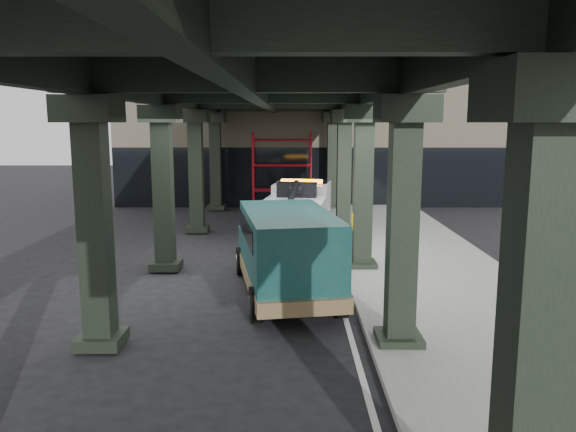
{
  "coord_description": "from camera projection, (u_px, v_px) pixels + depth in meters",
  "views": [
    {
      "loc": [
        0.4,
        -14.74,
        4.5
      ],
      "look_at": [
        0.35,
        2.02,
        1.7
      ],
      "focal_mm": 35.0,
      "sensor_mm": 36.0,
      "label": 1
    }
  ],
  "objects": [
    {
      "name": "ground",
      "position": [
        275.0,
        290.0,
        15.28
      ],
      "size": [
        90.0,
        90.0,
        0.0
      ],
      "primitive_type": "plane",
      "color": "black",
      "rests_on": "ground"
    },
    {
      "name": "building",
      "position": [
        316.0,
        131.0,
        34.35
      ],
      "size": [
        22.0,
        10.0,
        8.0
      ],
      "primitive_type": "cube",
      "color": "#C6B793",
      "rests_on": "ground"
    },
    {
      "name": "towed_van",
      "position": [
        286.0,
        250.0,
        14.52
      ],
      "size": [
        3.05,
        5.92,
        2.29
      ],
      "rotation": [
        0.0,
        0.0,
        0.17
      ],
      "color": "#134542",
      "rests_on": "ground"
    },
    {
      "name": "lane_stripe",
      "position": [
        332.0,
        270.0,
        17.25
      ],
      "size": [
        0.12,
        38.0,
        0.01
      ],
      "primitive_type": "cube",
      "color": "silver",
      "rests_on": "ground"
    },
    {
      "name": "scaffolding",
      "position": [
        282.0,
        169.0,
        29.38
      ],
      "size": [
        3.08,
        0.88,
        4.0
      ],
      "color": "red",
      "rests_on": "ground"
    },
    {
      "name": "viaduct",
      "position": [
        262.0,
        89.0,
        16.36
      ],
      "size": [
        7.4,
        32.0,
        6.4
      ],
      "color": "black",
      "rests_on": "ground"
    },
    {
      "name": "tow_truck",
      "position": [
        296.0,
        215.0,
        20.27
      ],
      "size": [
        3.13,
        7.69,
        2.46
      ],
      "rotation": [
        0.0,
        0.0,
        -0.15
      ],
      "color": "black",
      "rests_on": "ground"
    },
    {
      "name": "sidewalk",
      "position": [
        423.0,
        268.0,
        17.23
      ],
      "size": [
        5.0,
        40.0,
        0.15
      ],
      "primitive_type": "cube",
      "color": "gray",
      "rests_on": "ground"
    }
  ]
}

